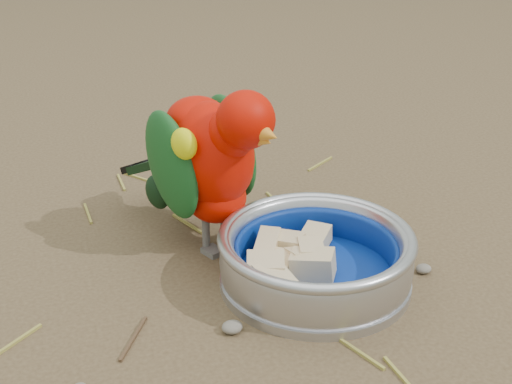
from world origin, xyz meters
name	(u,v)px	position (x,y,z in m)	size (l,w,h in m)	color
ground	(312,339)	(0.00, 0.00, 0.00)	(60.00, 60.00, 0.00)	brown
food_bowl	(315,277)	(0.04, 0.09, 0.01)	(0.20, 0.20, 0.02)	#B2B2BA
bowl_wall	(316,253)	(0.04, 0.09, 0.04)	(0.20, 0.20, 0.04)	#B2B2BA
fruit_wedges	(316,259)	(0.04, 0.09, 0.03)	(0.12, 0.12, 0.03)	beige
lory_parrot	(211,169)	(-0.04, 0.21, 0.10)	(0.11, 0.24, 0.19)	#BF0C00
ground_debris	(276,323)	(-0.02, 0.03, 0.00)	(0.90, 0.80, 0.01)	olive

